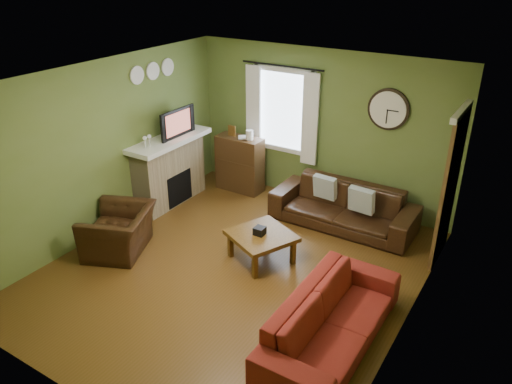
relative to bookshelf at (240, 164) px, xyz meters
The scene contains 31 objects.
floor 2.64m from the bookshelf, 58.20° to the right, with size 4.60×5.20×0.00m, color #563714.
ceiling 3.33m from the bookshelf, 58.20° to the right, with size 4.60×5.20×0.00m, color white.
wall_left 2.52m from the bookshelf, 113.02° to the right, with size 0.00×5.20×2.60m, color olive.
wall_right 4.35m from the bookshelf, 30.99° to the right, with size 0.00×5.20×2.60m, color olive.
wall_back 1.63m from the bookshelf, 16.28° to the left, with size 4.60×0.00×2.60m, color olive.
wall_front 5.06m from the bookshelf, 74.13° to the right, with size 4.60×0.00×2.60m, color olive.
fireplace 1.28m from the bookshelf, 124.96° to the right, with size 0.40×1.40×1.10m, color tan.
firebox 1.20m from the bookshelf, 117.41° to the right, with size 0.04×0.60×0.55m, color black.
mantel 1.42m from the bookshelf, 123.85° to the right, with size 0.58×1.60×0.08m, color white.
tv 1.42m from the bookshelf, 127.24° to the right, with size 0.60×0.08×0.35m, color black.
tv_screen 1.42m from the bookshelf, 123.88° to the right, with size 0.02×0.62×0.36m, color #994C3F.
medallion_left 2.42m from the bookshelf, 123.15° to the right, with size 0.28×0.28×0.03m, color white.
medallion_mid 2.24m from the bookshelf, 131.04° to the right, with size 0.28×0.28×0.03m, color white.
medallion_right 2.09m from the bookshelf, 142.53° to the right, with size 0.28×0.28×0.03m, color white.
window_pane 1.26m from the bookshelf, 29.66° to the left, with size 1.00×0.02×1.30m, color silver, non-canonical shape.
curtain_rod 1.91m from the bookshelf, 22.73° to the left, with size 0.03×0.03×1.50m, color black.
curtain_left 0.99m from the bookshelf, 67.61° to the left, with size 0.28×0.04×1.55m, color white.
curtain_right 1.57m from the bookshelf, 12.91° to the left, with size 0.28×0.04×1.55m, color white.
wall_clock 2.81m from the bookshelf, ahead, with size 0.64×0.06×0.64m, color white, non-canonical shape.
door 3.69m from the bookshelf, ahead, with size 0.05×0.90×2.10m, color brown.
bookshelf is the anchor object (origin of this frame).
book 0.46m from the bookshelf, 93.25° to the right, with size 0.16×0.22×0.02m, color #573913.
sofa_brown 2.14m from the bookshelf, ahead, with size 2.25×0.88×0.66m, color black.
pillow_left 2.44m from the bookshelf, ahead, with size 0.39×0.12×0.39m, color #A2AEB3.
pillow_right 1.77m from the bookshelf, ahead, with size 0.38×0.11×0.38m, color #A2AEB3.
sofa_red 4.16m from the bookshelf, 42.48° to the right, with size 2.18×0.85×0.64m, color maroon.
armchair 2.68m from the bookshelf, 96.90° to the right, with size 0.99×0.86×0.64m, color black.
coffee_table 2.38m from the bookshelf, 49.13° to the right, with size 0.79×0.79×0.42m, color #573913, non-canonical shape.
tissue_box 2.37m from the bookshelf, 49.82° to the right, with size 0.14×0.14×0.11m, color black.
wine_glass_a 1.91m from the bookshelf, 113.18° to the right, with size 0.07×0.07×0.20m, color white, non-canonical shape.
wine_glass_b 1.82m from the bookshelf, 114.53° to the right, with size 0.07×0.07×0.19m, color white, non-canonical shape.
Camera 1 is at (3.26, -4.68, 3.93)m, focal length 35.00 mm.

